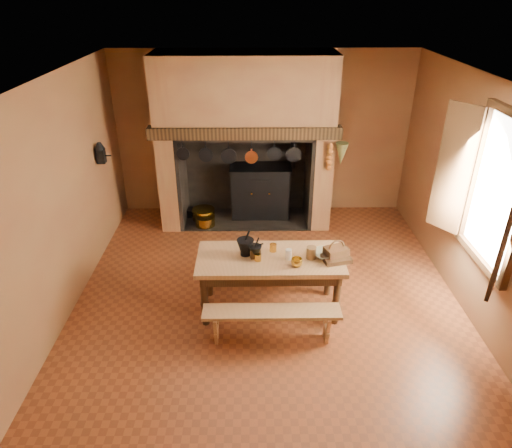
{
  "coord_description": "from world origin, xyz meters",
  "views": [
    {
      "loc": [
        -0.21,
        -4.88,
        3.7
      ],
      "look_at": [
        -0.15,
        0.3,
        0.96
      ],
      "focal_mm": 32.0,
      "sensor_mm": 36.0,
      "label": 1
    }
  ],
  "objects_px": {
    "bench_front": "(272,318)",
    "mixing_bowl": "(325,254)",
    "coffee_grinder": "(255,252)",
    "work_table": "(270,265)",
    "iron_range": "(261,191)",
    "wicker_basket": "(336,252)"
  },
  "relations": [
    {
      "from": "bench_front",
      "to": "work_table",
      "type": "bearing_deg",
      "value": 90.0
    },
    {
      "from": "mixing_bowl",
      "to": "wicker_basket",
      "type": "relative_size",
      "value": 0.93
    },
    {
      "from": "work_table",
      "to": "mixing_bowl",
      "type": "bearing_deg",
      "value": 0.22
    },
    {
      "from": "mixing_bowl",
      "to": "work_table",
      "type": "bearing_deg",
      "value": -179.78
    },
    {
      "from": "work_table",
      "to": "coffee_grinder",
      "type": "height_order",
      "value": "coffee_grinder"
    },
    {
      "from": "iron_range",
      "to": "bench_front",
      "type": "bearing_deg",
      "value": -88.94
    },
    {
      "from": "coffee_grinder",
      "to": "bench_front",
      "type": "bearing_deg",
      "value": -83.03
    },
    {
      "from": "work_table",
      "to": "wicker_basket",
      "type": "bearing_deg",
      "value": -2.67
    },
    {
      "from": "iron_range",
      "to": "wicker_basket",
      "type": "height_order",
      "value": "iron_range"
    },
    {
      "from": "coffee_grinder",
      "to": "work_table",
      "type": "bearing_deg",
      "value": -11.66
    },
    {
      "from": "work_table",
      "to": "wicker_basket",
      "type": "relative_size",
      "value": 5.68
    },
    {
      "from": "bench_front",
      "to": "iron_range",
      "type": "bearing_deg",
      "value": 91.06
    },
    {
      "from": "iron_range",
      "to": "work_table",
      "type": "bearing_deg",
      "value": -88.7
    },
    {
      "from": "iron_range",
      "to": "bench_front",
      "type": "distance_m",
      "value": 3.26
    },
    {
      "from": "mixing_bowl",
      "to": "coffee_grinder",
      "type": "bearing_deg",
      "value": 179.7
    },
    {
      "from": "work_table",
      "to": "wicker_basket",
      "type": "xyz_separation_m",
      "value": [
        0.79,
        -0.04,
        0.2
      ]
    },
    {
      "from": "work_table",
      "to": "coffee_grinder",
      "type": "relative_size",
      "value": 9.52
    },
    {
      "from": "iron_range",
      "to": "mixing_bowl",
      "type": "xyz_separation_m",
      "value": [
        0.72,
        -2.64,
        0.32
      ]
    },
    {
      "from": "bench_front",
      "to": "mixing_bowl",
      "type": "bearing_deg",
      "value": 42.73
    },
    {
      "from": "wicker_basket",
      "to": "bench_front",
      "type": "bearing_deg",
      "value": -164.47
    },
    {
      "from": "work_table",
      "to": "bench_front",
      "type": "relative_size",
      "value": 1.13
    },
    {
      "from": "iron_range",
      "to": "bench_front",
      "type": "relative_size",
      "value": 1.02
    }
  ]
}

